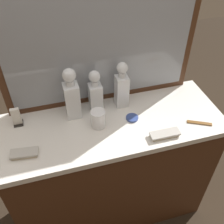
# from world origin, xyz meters

# --- Properties ---
(ground_plane) EXTENTS (6.00, 6.00, 0.00)m
(ground_plane) POSITION_xyz_m (0.00, 0.00, 0.00)
(ground_plane) COLOR #2D2319
(dresser) EXTENTS (1.27, 0.48, 0.90)m
(dresser) POSITION_xyz_m (0.00, 0.00, 0.45)
(dresser) COLOR #472816
(dresser) RESTS_ON ground_plane
(dresser_mirror) EXTENTS (1.10, 0.03, 0.74)m
(dresser_mirror) POSITION_xyz_m (0.00, 0.22, 1.27)
(dresser_mirror) COLOR #472816
(dresser_mirror) RESTS_ON dresser
(crystal_decanter_far_right) EXTENTS (0.08, 0.08, 0.31)m
(crystal_decanter_far_right) POSITION_xyz_m (-0.19, 0.12, 1.02)
(crystal_decanter_far_right) COLOR white
(crystal_decanter_far_right) RESTS_ON dresser
(crystal_decanter_left) EXTENTS (0.07, 0.07, 0.29)m
(crystal_decanter_left) POSITION_xyz_m (0.10, 0.14, 1.02)
(crystal_decanter_left) COLOR white
(crystal_decanter_left) RESTS_ON dresser
(crystal_decanter_center) EXTENTS (0.07, 0.07, 0.26)m
(crystal_decanter_center) POSITION_xyz_m (-0.06, 0.15, 1.00)
(crystal_decanter_center) COLOR white
(crystal_decanter_center) RESTS_ON dresser
(crystal_tumbler_far_left) EXTENTS (0.08, 0.08, 0.10)m
(crystal_tumbler_far_left) POSITION_xyz_m (-0.08, 0.00, 0.95)
(crystal_tumbler_far_left) COLOR white
(crystal_tumbler_far_left) RESTS_ON dresser
(silver_brush_left) EXTENTS (0.16, 0.06, 0.02)m
(silver_brush_left) POSITION_xyz_m (0.24, -0.17, 0.91)
(silver_brush_left) COLOR #B7A88C
(silver_brush_left) RESTS_ON dresser
(silver_brush_far_left) EXTENTS (0.14, 0.08, 0.02)m
(silver_brush_far_left) POSITION_xyz_m (-0.48, -0.10, 0.91)
(silver_brush_far_left) COLOR #B7A88C
(silver_brush_far_left) RESTS_ON dresser
(porcelain_dish) EXTENTS (0.07, 0.07, 0.01)m
(porcelain_dish) POSITION_xyz_m (0.12, -0.00, 0.90)
(porcelain_dish) COLOR #33478C
(porcelain_dish) RESTS_ON dresser
(tortoiseshell_comb) EXTENTS (0.13, 0.08, 0.01)m
(tortoiseshell_comb) POSITION_xyz_m (0.47, -0.14, 0.90)
(tortoiseshell_comb) COLOR brown
(tortoiseshell_comb) RESTS_ON dresser
(napkin_holder) EXTENTS (0.05, 0.05, 0.11)m
(napkin_holder) POSITION_xyz_m (-0.50, 0.13, 0.95)
(napkin_holder) COLOR black
(napkin_holder) RESTS_ON dresser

